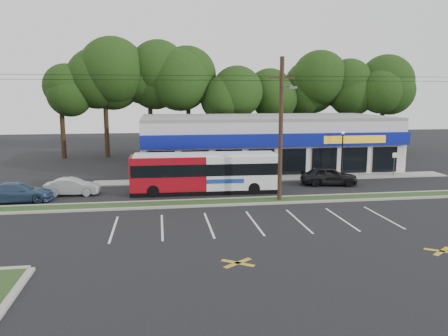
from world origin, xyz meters
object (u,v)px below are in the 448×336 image
lamp_post (342,148)px  pedestrian_b (245,172)px  pedestrian_a (251,177)px  utility_pole (279,125)px  metrobus (205,172)px  car_silver (72,187)px  sign_post (394,160)px  car_blue (18,192)px  car_dark (329,176)px

lamp_post → pedestrian_b: 9.19m
lamp_post → pedestrian_a: size_ratio=2.48×
utility_pole → pedestrian_b: (-0.83, 7.57, -4.59)m
metrobus → lamp_post: bearing=19.9°
car_silver → metrobus: bearing=-92.1°
sign_post → lamp_post: bearing=177.4°
sign_post → pedestrian_a: sign_post is taller
car_silver → pedestrian_a: pedestrian_a is taller
lamp_post → pedestrian_a: (-9.00, -2.80, -1.81)m
car_blue → pedestrian_b: size_ratio=2.88×
car_dark → pedestrian_b: (-6.59, 2.70, 0.03)m
lamp_post → metrobus: lamp_post is taller
sign_post → pedestrian_b: (-14.00, -0.07, -0.74)m
car_silver → pedestrian_b: pedestrian_b is taller
car_blue → pedestrian_b: pedestrian_b is taller
car_blue → lamp_post: bearing=-81.3°
car_blue → car_dark: bearing=-87.2°
car_blue → pedestrian_b: 17.99m
car_silver → car_blue: bearing=116.0°
utility_pole → car_silver: utility_pole is taller
metrobus → pedestrian_a: metrobus is taller
lamp_post → car_blue: bearing=-168.6°
car_dark → metrobus: bearing=106.7°
lamp_post → metrobus: (-12.90, -4.30, -1.06)m
pedestrian_b → car_blue: bearing=50.7°
car_silver → lamp_post: bearing=-79.6°
car_dark → pedestrian_a: pedestrian_a is taller
utility_pole → metrobus: bearing=142.9°
utility_pole → pedestrian_b: size_ratio=30.51×
lamp_post → car_dark: bearing=-128.8°
metrobus → car_silver: 10.05m
pedestrian_b → sign_post: bearing=-145.1°
utility_pole → pedestrian_b: 8.90m
car_blue → metrobus: bearing=-88.4°
sign_post → car_silver: 28.12m
pedestrian_a → pedestrian_b: pedestrian_a is taller
car_dark → car_silver: bearing=101.7°
sign_post → metrobus: metrobus is taller
lamp_post → sign_post: (5.00, -0.23, -1.12)m
pedestrian_b → utility_pole: bearing=130.8°
lamp_post → car_dark: (-2.41, -3.00, -1.88)m
sign_post → car_silver: (-27.88, -3.50, -0.91)m
pedestrian_a → car_blue: bearing=8.0°
utility_pole → car_dark: utility_pole is taller
utility_pole → pedestrian_b: bearing=96.3°
car_dark → pedestrian_a: (-6.59, 0.20, 0.07)m
utility_pole → car_silver: (-14.71, 4.15, -4.76)m
lamp_post → car_silver: bearing=-170.7°
sign_post → metrobus: (-17.90, -4.08, 0.06)m
utility_pole → lamp_post: utility_pole is taller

